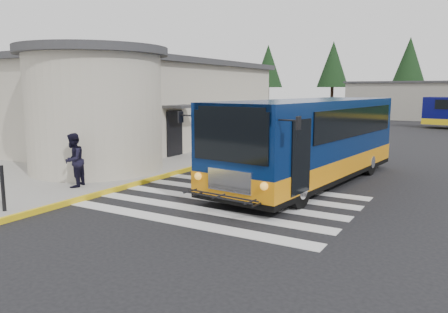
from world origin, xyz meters
The scene contains 9 objects.
ground centered at (0.00, 0.00, 0.00)m, with size 140.00×140.00×0.00m, color black.
sidewalk centered at (-9.00, 4.00, 0.07)m, with size 10.00×34.00×0.15m, color gray.
curb_strip centered at (-4.05, 4.00, 0.08)m, with size 0.12×34.00×0.16m, color yellow.
station_building centered at (-10.84, 6.91, 2.57)m, with size 12.70×18.70×4.80m.
crosswalk centered at (-0.50, -0.80, 0.01)m, with size 8.00×5.35×0.01m.
transit_bus centered at (1.04, 2.89, 1.43)m, with size 4.36×10.83×2.99m.
pedestrian_a centered at (-6.89, -1.74, 0.94)m, with size 0.57×0.38×1.57m, color black.
pedestrian_b centered at (-5.28, -2.19, 1.04)m, with size 0.87×0.68×1.79m, color black.
bollard centered at (-4.60, -5.14, 0.77)m, with size 0.10×0.10×1.23m, color black.
Camera 1 is at (6.12, -11.96, 3.37)m, focal length 35.00 mm.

